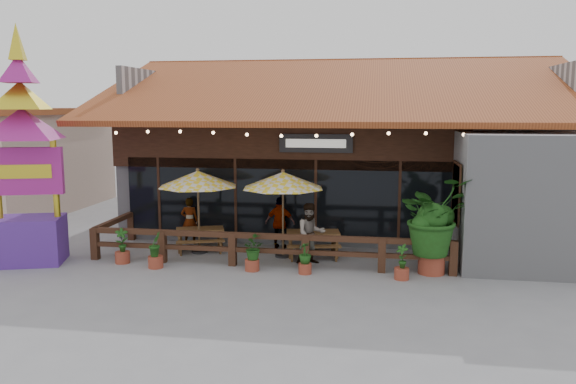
% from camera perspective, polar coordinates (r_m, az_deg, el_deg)
% --- Properties ---
extents(ground, '(100.00, 100.00, 0.00)m').
position_cam_1_polar(ground, '(15.53, 3.88, -7.35)').
color(ground, gray).
rests_on(ground, ground).
extents(restaurant_building, '(15.50, 14.73, 6.09)m').
position_cam_1_polar(restaurant_building, '(21.61, 6.23, 3.10)').
color(restaurant_building, '#A8A8AD').
rests_on(restaurant_building, ground).
extents(patio_railing, '(10.00, 2.60, 0.92)m').
position_cam_1_polar(patio_railing, '(15.48, -4.56, -5.06)').
color(patio_railing, '#402517').
rests_on(patio_railing, ground).
extents(umbrella_left, '(2.69, 2.69, 2.52)m').
position_cam_1_polar(umbrella_left, '(16.51, -9.15, 1.30)').
color(umbrella_left, brown).
rests_on(umbrella_left, ground).
extents(umbrella_right, '(2.86, 2.86, 2.54)m').
position_cam_1_polar(umbrella_right, '(15.85, -0.52, 1.17)').
color(umbrella_right, brown).
rests_on(umbrella_right, ground).
extents(picnic_table_left, '(1.72, 1.60, 0.68)m').
position_cam_1_polar(picnic_table_left, '(17.07, -8.92, -4.39)').
color(picnic_table_left, brown).
rests_on(picnic_table_left, ground).
extents(picnic_table_right, '(1.72, 1.55, 0.73)m').
position_cam_1_polar(picnic_table_right, '(16.23, 2.55, -4.84)').
color(picnic_table_right, brown).
rests_on(picnic_table_right, ground).
extents(thai_sign_tower, '(3.21, 3.21, 6.93)m').
position_cam_1_polar(thai_sign_tower, '(16.67, -25.33, 5.71)').
color(thai_sign_tower, '#522790').
rests_on(thai_sign_tower, ground).
extents(tropical_plant, '(2.42, 2.34, 2.56)m').
position_cam_1_polar(tropical_plant, '(14.82, 14.55, -2.58)').
color(tropical_plant, brown).
rests_on(tropical_plant, ground).
extents(diner_a, '(0.58, 0.42, 1.47)m').
position_cam_1_polar(diner_a, '(17.89, -9.97, -2.89)').
color(diner_a, '#3D2013').
rests_on(diner_a, ground).
extents(diner_b, '(1.00, 0.90, 1.69)m').
position_cam_1_polar(diner_b, '(15.39, 2.31, -4.25)').
color(diner_b, '#3D2013').
rests_on(diner_b, ground).
extents(diner_c, '(0.96, 0.48, 1.58)m').
position_cam_1_polar(diner_c, '(17.04, -0.80, -3.16)').
color(diner_c, '#3D2013').
rests_on(diner_c, ground).
extents(planter_a, '(0.42, 0.40, 0.98)m').
position_cam_1_polar(planter_a, '(16.19, -16.50, -5.52)').
color(planter_a, brown).
rests_on(planter_a, ground).
extents(planter_b, '(0.40, 0.40, 0.98)m').
position_cam_1_polar(planter_b, '(15.49, -13.33, -5.93)').
color(planter_b, brown).
rests_on(planter_b, ground).
extents(planter_c, '(0.74, 0.75, 0.93)m').
position_cam_1_polar(planter_c, '(14.83, -3.68, -6.02)').
color(planter_c, brown).
rests_on(planter_c, ground).
extents(planter_d, '(0.44, 0.44, 0.84)m').
position_cam_1_polar(planter_d, '(14.57, 1.74, -6.77)').
color(planter_d, brown).
rests_on(planter_d, ground).
extents(planter_e, '(0.38, 0.37, 0.90)m').
position_cam_1_polar(planter_e, '(14.39, 11.49, -7.25)').
color(planter_e, brown).
rests_on(planter_e, ground).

